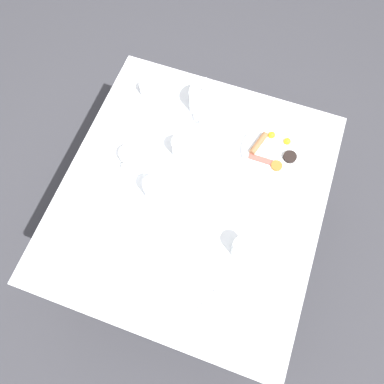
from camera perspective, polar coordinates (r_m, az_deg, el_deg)
The scene contains 13 objects.
ground_plane at distance 2.19m, azimuth 0.00°, elevation -7.14°, with size 8.00×8.00×0.00m, color #333338.
table at distance 1.57m, azimuth 0.00°, elevation -1.10°, with size 1.05×1.14×0.71m.
breakfast_plate at distance 1.63m, azimuth 12.30°, elevation 6.17°, with size 0.27×0.27×0.04m.
teapot_near at distance 1.67m, azimuth 1.79°, elevation 13.90°, with size 0.13×0.22×0.13m.
teacup_with_saucer_left at distance 1.58m, azimuth -9.39°, elevation 5.30°, with size 0.16×0.16×0.07m.
water_glass_tall at distance 1.56m, azimuth -1.77°, elevation 6.81°, with size 0.07×0.07×0.09m.
water_glass_short at distance 1.41m, azimuth 7.54°, elevation -8.52°, with size 0.07×0.07×0.09m.
wine_glass_spare at distance 1.48m, azimuth -5.96°, elevation 0.52°, with size 0.07×0.07×0.10m.
creamer_jug at distance 1.75m, azimuth -6.79°, elevation 15.40°, with size 0.09×0.07×0.06m.
napkin_folded at distance 1.41m, azimuth 4.98°, elevation -18.51°, with size 0.21×0.17×0.01m.
fork_by_plate at distance 1.53m, azimuth 1.55°, elevation 1.17°, with size 0.05×0.18×0.00m.
knife_by_plate at distance 1.52m, azimuth -15.48°, elevation -5.23°, with size 0.07×0.22×0.00m.
spoon_for_tea at distance 1.46m, azimuth -5.84°, elevation -8.00°, with size 0.12×0.11×0.00m.
Camera 1 is at (0.19, -0.53, 2.12)m, focal length 35.00 mm.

